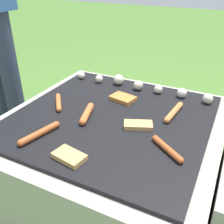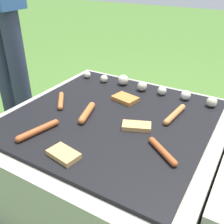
% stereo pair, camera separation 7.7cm
% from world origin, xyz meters
% --- Properties ---
extents(ground_plane, '(14.00, 14.00, 0.00)m').
position_xyz_m(ground_plane, '(0.00, 0.00, 0.00)').
color(ground_plane, '#47702D').
extents(grill, '(0.98, 0.98, 0.42)m').
position_xyz_m(grill, '(0.00, 0.00, 0.21)').
color(grill, '#9E998E').
rests_on(grill, ground_plane).
extents(sausage_front_center, '(0.08, 0.17, 0.03)m').
position_xyz_m(sausage_front_center, '(-0.10, -0.06, 0.44)').
color(sausage_front_center, '#B7602D').
rests_on(sausage_front_center, grill).
extents(sausage_mid_left, '(0.04, 0.20, 0.03)m').
position_xyz_m(sausage_mid_left, '(0.25, 0.14, 0.44)').
color(sausage_mid_left, '#C6753D').
rests_on(sausage_mid_left, grill).
extents(sausage_mid_right, '(0.12, 0.14, 0.03)m').
position_xyz_m(sausage_mid_right, '(-0.29, -0.02, 0.44)').
color(sausage_mid_right, '#B7602D').
rests_on(sausage_mid_right, grill).
extents(sausage_back_center, '(0.07, 0.20, 0.03)m').
position_xyz_m(sausage_back_center, '(-0.19, -0.28, 0.44)').
color(sausage_back_center, '#A34C23').
rests_on(sausage_back_center, grill).
extents(sausage_back_right, '(0.15, 0.11, 0.02)m').
position_xyz_m(sausage_back_right, '(0.30, -0.15, 0.43)').
color(sausage_back_right, '#A34C23').
rests_on(sausage_back_right, grill).
extents(bread_slice_center, '(0.14, 0.11, 0.02)m').
position_xyz_m(bread_slice_center, '(-0.02, 0.17, 0.43)').
color(bread_slice_center, '#B27033').
rests_on(bread_slice_center, grill).
extents(bread_slice_left, '(0.14, 0.11, 0.02)m').
position_xyz_m(bread_slice_left, '(0.14, -0.04, 0.43)').
color(bread_slice_left, tan).
rests_on(bread_slice_left, grill).
extents(bread_slice_right, '(0.13, 0.09, 0.02)m').
position_xyz_m(bread_slice_right, '(0.00, -0.34, 0.43)').
color(bread_slice_right, tan).
rests_on(bread_slice_right, grill).
extents(mushroom_row, '(0.79, 0.08, 0.06)m').
position_xyz_m(mushroom_row, '(0.02, 0.33, 0.45)').
color(mushroom_row, beige).
rests_on(mushroom_row, grill).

